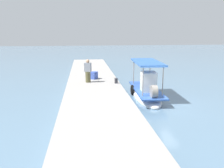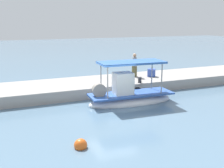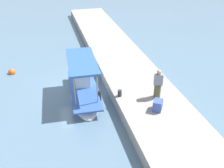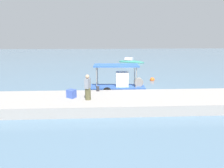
{
  "view_description": "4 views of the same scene",
  "coord_description": "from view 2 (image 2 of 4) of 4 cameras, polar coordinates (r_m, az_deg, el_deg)",
  "views": [
    {
      "loc": [
        13.79,
        -4.63,
        4.55
      ],
      "look_at": [
        -2.12,
        -2.66,
        0.86
      ],
      "focal_mm": 37.14,
      "sensor_mm": 36.0,
      "label": 1
    },
    {
      "loc": [
        5.73,
        13.87,
        4.87
      ],
      "look_at": [
        -0.79,
        -1.95,
        0.88
      ],
      "focal_mm": 43.7,
      "sensor_mm": 36.0,
      "label": 2
    },
    {
      "loc": [
        -15.13,
        1.46,
        8.89
      ],
      "look_at": [
        -1.68,
        -2.12,
        0.82
      ],
      "focal_mm": 41.17,
      "sensor_mm": 36.0,
      "label": 3
    },
    {
      "loc": [
        -2.6,
        -17.2,
        5.01
      ],
      "look_at": [
        -1.83,
        -2.01,
        1.22
      ],
      "focal_mm": 31.22,
      "sensor_mm": 36.0,
      "label": 4
    }
  ],
  "objects": [
    {
      "name": "fisherman_near_bollard",
      "position": [
        20.72,
        4.72,
        3.75
      ],
      "size": [
        0.5,
        0.56,
        1.76
      ],
      "color": "brown",
      "rests_on": "dock_quay"
    },
    {
      "name": "ground_plane",
      "position": [
        15.78,
        0.05,
        -4.86
      ],
      "size": [
        120.0,
        120.0,
        0.0
      ],
      "primitive_type": "plane",
      "color": "slate"
    },
    {
      "name": "dock_quay",
      "position": [
        19.23,
        -4.42,
        -0.49
      ],
      "size": [
        36.0,
        3.96,
        0.71
      ],
      "primitive_type": "cube",
      "color": "#9D9892",
      "rests_on": "ground_plane"
    },
    {
      "name": "cargo_crate",
      "position": [
        20.96,
        8.25,
        2.36
      ],
      "size": [
        0.74,
        0.71,
        0.58
      ],
      "primitive_type": "cube",
      "rotation": [
        0.0,
        0.0,
        2.54
      ],
      "color": "#3D57B4",
      "rests_on": "dock_quay"
    },
    {
      "name": "marker_buoy",
      "position": [
        11.01,
        -6.59,
        -12.61
      ],
      "size": [
        0.53,
        0.53,
        0.53
      ],
      "color": "orange",
      "rests_on": "ground_plane"
    },
    {
      "name": "main_fishing_boat",
      "position": [
        16.46,
        3.66,
        -2.45
      ],
      "size": [
        5.38,
        1.89,
        2.89
      ],
      "color": "white",
      "rests_on": "ground_plane"
    },
    {
      "name": "mooring_bollard",
      "position": [
        18.74,
        5.83,
        0.84
      ],
      "size": [
        0.24,
        0.24,
        0.39
      ],
      "primitive_type": "cylinder",
      "color": "#2D2D33",
      "rests_on": "dock_quay"
    }
  ]
}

